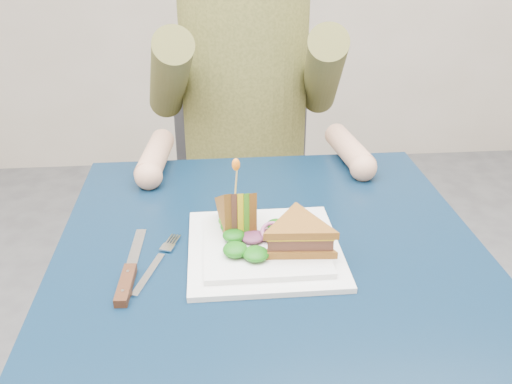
{
  "coord_description": "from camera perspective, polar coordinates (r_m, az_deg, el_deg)",
  "views": [
    {
      "loc": [
        -0.1,
        -0.81,
        1.25
      ],
      "look_at": [
        -0.02,
        0.02,
        0.82
      ],
      "focal_mm": 38.0,
      "sensor_mm": 36.0,
      "label": 1
    }
  ],
  "objects": [
    {
      "name": "table",
      "position": [
        1.01,
        1.4,
        -9.03
      ],
      "size": [
        0.75,
        0.75,
        0.73
      ],
      "color": "black",
      "rests_on": "ground"
    },
    {
      "name": "chair",
      "position": [
        1.7,
        -1.34,
        2.53
      ],
      "size": [
        0.42,
        0.4,
        0.93
      ],
      "color": "#47474C",
      "rests_on": "ground"
    },
    {
      "name": "diner",
      "position": [
        1.47,
        -1.2,
        14.04
      ],
      "size": [
        0.54,
        0.59,
        0.74
      ],
      "color": "brown",
      "rests_on": "chair"
    },
    {
      "name": "plate",
      "position": [
        0.94,
        0.88,
        -5.78
      ],
      "size": [
        0.26,
        0.26,
        0.02
      ],
      "color": "white",
      "rests_on": "table"
    },
    {
      "name": "sandwich_flat",
      "position": [
        0.9,
        4.54,
        -4.54
      ],
      "size": [
        0.15,
        0.15,
        0.05
      ],
      "color": "brown",
      "rests_on": "plate"
    },
    {
      "name": "sandwich_upright",
      "position": [
        0.95,
        -2.03,
        -2.15
      ],
      "size": [
        0.08,
        0.12,
        0.12
      ],
      "color": "brown",
      "rests_on": "plate"
    },
    {
      "name": "fork",
      "position": [
        0.92,
        -10.53,
        -7.48
      ],
      "size": [
        0.07,
        0.17,
        0.01
      ],
      "color": "silver",
      "rests_on": "table"
    },
    {
      "name": "knife",
      "position": [
        0.89,
        -13.34,
        -8.76
      ],
      "size": [
        0.03,
        0.22,
        0.02
      ],
      "color": "silver",
      "rests_on": "table"
    },
    {
      "name": "toothpick",
      "position": [
        0.92,
        -2.09,
        1.32
      ],
      "size": [
        0.01,
        0.01,
        0.06
      ],
      "primitive_type": "cylinder",
      "rotation": [
        0.14,
        0.07,
        0.0
      ],
      "color": "tan",
      "rests_on": "sandwich_upright"
    },
    {
      "name": "toothpick_frill",
      "position": [
        0.91,
        -2.12,
        2.9
      ],
      "size": [
        0.01,
        0.01,
        0.02
      ],
      "primitive_type": "ellipsoid",
      "color": "orange",
      "rests_on": "sandwich_upright"
    },
    {
      "name": "lettuce_spill",
      "position": [
        0.94,
        1.13,
        -4.35
      ],
      "size": [
        0.15,
        0.13,
        0.02
      ],
      "primitive_type": null,
      "color": "#337A14",
      "rests_on": "plate"
    },
    {
      "name": "onion_ring",
      "position": [
        0.93,
        1.78,
        -4.22
      ],
      "size": [
        0.04,
        0.04,
        0.02
      ],
      "primitive_type": "torus",
      "rotation": [
        0.44,
        0.0,
        0.0
      ],
      "color": "#9E4C7A",
      "rests_on": "plate"
    }
  ]
}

